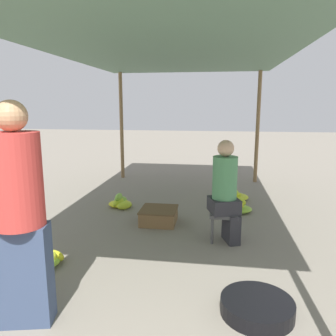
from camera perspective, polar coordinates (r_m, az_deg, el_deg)
name	(u,v)px	position (r m, az deg, el deg)	size (l,w,h in m)	color
canopy_post_back_left	(122,126)	(7.59, -8.09, 7.18)	(0.08, 0.08, 2.38)	olive
canopy_post_back_right	(258,128)	(7.33, 15.34, 6.77)	(0.08, 0.08, 2.38)	olive
canopy_tarp	(170,49)	(4.62, 0.40, 20.00)	(3.42, 5.90, 0.04)	#567A60
vendor_foreground	(20,213)	(2.67, -24.41, -7.21)	(0.43, 0.43, 1.71)	#384766
stool	(223,217)	(4.18, 9.63, -8.49)	(0.34, 0.34, 0.37)	#4C4C4C
vendor_seated	(226,190)	(4.07, 10.03, -3.82)	(0.43, 0.43, 1.27)	#2D2D33
basin_black	(257,307)	(2.98, 15.24, -22.30)	(0.59, 0.59, 0.13)	black
banana_pile_left_0	(120,202)	(5.55, -8.28, -5.92)	(0.45, 0.50, 0.22)	#B7CE2B
banana_pile_left_1	(36,259)	(3.85, -22.05, -14.51)	(0.57, 0.53, 0.20)	#C4D329
banana_pile_right_0	(237,207)	(5.37, 11.89, -6.60)	(0.47, 0.50, 0.22)	yellow
banana_pile_right_1	(230,196)	(6.04, 10.80, -4.74)	(0.62, 0.59, 0.16)	yellow
crate_near	(159,216)	(4.76, -1.62, -8.31)	(0.51, 0.51, 0.21)	brown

